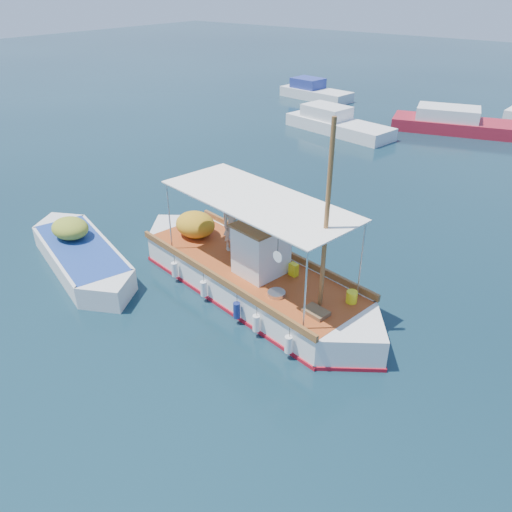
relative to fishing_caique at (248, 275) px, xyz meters
The scene contains 6 objects.
ground 0.91m from the fishing_caique, ahead, with size 160.00×160.00×0.00m, color black.
fishing_caique is the anchor object (origin of this frame).
dinghy 6.36m from the fishing_caique, 157.14° to the right, with size 6.95×3.52×1.78m.
bg_boat_nw 20.26m from the fishing_caique, 111.58° to the left, with size 7.92×3.65×1.80m.
bg_boat_n 24.01m from the fishing_caique, 91.30° to the left, with size 10.32×5.52×1.80m.
bg_boat_far_w 30.28m from the fishing_caique, 117.84° to the left, with size 6.46×2.97×1.80m.
Camera 1 is at (8.20, -11.15, 9.35)m, focal length 35.00 mm.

